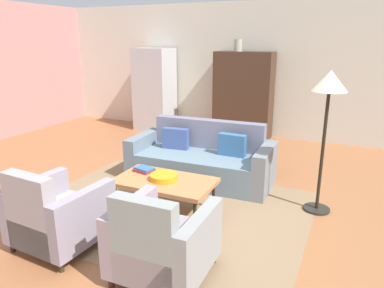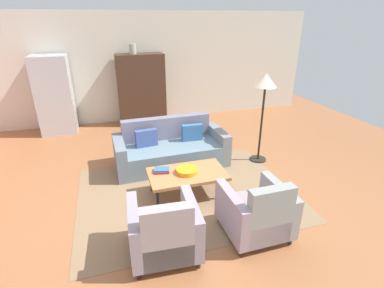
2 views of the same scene
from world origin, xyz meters
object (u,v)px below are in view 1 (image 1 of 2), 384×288
object	(u,v)px
book_stack	(144,169)
vase_tall	(238,45)
armchair_right	(161,244)
couch	(202,160)
refrigerator	(155,89)
fruit_bowl	(164,177)
armchair_left	(55,217)
coffee_table	(165,182)
floor_lamp	(329,95)
cabinet	(243,96)

from	to	relation	value
book_stack	vase_tall	bearing A→B (deg)	89.13
armchair_right	book_stack	xyz separation A→B (m)	(-0.98, 1.31, 0.10)
couch	refrigerator	bearing A→B (deg)	-49.42
fruit_bowl	vase_tall	world-z (taller)	vase_tall
couch	refrigerator	size ratio (longest dim) A/B	1.15
armchair_left	armchair_right	size ratio (longest dim) A/B	1.00
couch	fruit_bowl	world-z (taller)	couch
coffee_table	vase_tall	distance (m)	4.08
couch	fruit_bowl	size ratio (longest dim) A/B	6.32
armchair_left	armchair_right	bearing A→B (deg)	3.69
fruit_bowl	refrigerator	world-z (taller)	refrigerator
armchair_right	floor_lamp	world-z (taller)	floor_lamp
couch	coffee_table	distance (m)	1.19
cabinet	fruit_bowl	bearing A→B (deg)	-87.51
armchair_left	cabinet	distance (m)	4.98
armchair_right	cabinet	xyz separation A→B (m)	(-0.77, 4.93, 0.56)
coffee_table	cabinet	world-z (taller)	cabinet
fruit_bowl	floor_lamp	distance (m)	2.14
armchair_left	book_stack	distance (m)	1.33
couch	cabinet	distance (m)	2.66
coffee_table	fruit_bowl	size ratio (longest dim) A/B	3.56
coffee_table	book_stack	distance (m)	0.41
armchair_right	cabinet	distance (m)	5.02
armchair_left	coffee_table	bearing A→B (deg)	66.31
book_stack	cabinet	size ratio (longest dim) A/B	0.15
refrigerator	coffee_table	bearing A→B (deg)	-58.35
coffee_table	book_stack	bearing A→B (deg)	159.29
book_stack	vase_tall	world-z (taller)	vase_tall
armchair_left	refrigerator	distance (m)	5.14
vase_tall	coffee_table	bearing A→B (deg)	-85.14
coffee_table	armchair_right	world-z (taller)	armchair_right
floor_lamp	vase_tall	bearing A→B (deg)	124.41
floor_lamp	refrigerator	bearing A→B (deg)	144.20
vase_tall	refrigerator	bearing A→B (deg)	-177.05
refrigerator	cabinet	bearing A→B (deg)	2.87
couch	coffee_table	xyz separation A→B (m)	(0.00, -1.19, 0.09)
coffee_table	book_stack	size ratio (longest dim) A/B	4.56
cabinet	armchair_right	bearing A→B (deg)	-81.12
vase_tall	armchair_right	bearing A→B (deg)	-79.42
vase_tall	armchair_left	bearing A→B (deg)	-93.31
armchair_left	book_stack	size ratio (longest dim) A/B	3.34
coffee_table	cabinet	xyz separation A→B (m)	(-0.17, 3.77, 0.52)
coffee_table	refrigerator	distance (m)	4.34
refrigerator	floor_lamp	size ratio (longest dim) A/B	1.08
coffee_table	fruit_bowl	bearing A→B (deg)	180.00
fruit_bowl	armchair_right	bearing A→B (deg)	-62.51
armchair_right	cabinet	bearing A→B (deg)	98.15
book_stack	couch	bearing A→B (deg)	70.41
armchair_right	cabinet	world-z (taller)	cabinet
vase_tall	refrigerator	xyz separation A→B (m)	(-1.94, -0.10, -1.00)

